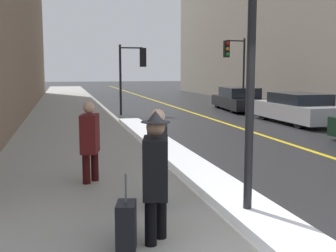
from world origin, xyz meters
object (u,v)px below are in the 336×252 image
parked_car_black (239,99)px  parked_car_silver (298,109)px  pedestrian_with_shoulder_bag (156,172)px  pedestrian_trailing (90,138)px  traffic_light_far (233,58)px  rolling_suitcase (126,227)px  pedestrian_nearside (158,154)px  traffic_light_near (135,65)px  lamp_post (252,11)px

parked_car_black → parked_car_silver: bearing=-174.1°
parked_car_silver → pedestrian_with_shoulder_bag: bearing=141.8°
pedestrian_trailing → parked_car_black: (8.71, 13.08, -0.28)m
traffic_light_far → rolling_suitcase: size_ratio=4.09×
traffic_light_far → pedestrian_nearside: size_ratio=2.50×
traffic_light_near → pedestrian_with_shoulder_bag: bearing=-96.7°
lamp_post → traffic_light_near: size_ratio=1.46×
traffic_light_near → traffic_light_far: traffic_light_far is taller
lamp_post → traffic_light_near: bearing=86.6°
pedestrian_with_shoulder_bag → parked_car_silver: 13.09m
traffic_light_near → pedestrian_trailing: traffic_light_near is taller
rolling_suitcase → parked_car_silver: bearing=154.7°
pedestrian_with_shoulder_bag → pedestrian_nearside: (0.30, 1.22, -0.04)m
lamp_post → traffic_light_far: 17.57m
lamp_post → parked_car_black: (6.65, 15.63, -2.35)m
traffic_light_far → parked_car_silver: traffic_light_far is taller
pedestrian_nearside → rolling_suitcase: 1.69m
rolling_suitcase → traffic_light_far: bearing=167.4°
traffic_light_far → pedestrian_trailing: 16.34m
traffic_light_near → pedestrian_with_shoulder_bag: traffic_light_near is taller
lamp_post → rolling_suitcase: lamp_post is taller
pedestrian_nearside → rolling_suitcase: size_ratio=1.64×
pedestrian_trailing → pedestrian_nearside: bearing=40.2°
traffic_light_far → pedestrian_trailing: size_ratio=2.50×
rolling_suitcase → parked_car_black: bearing=166.4°
parked_car_silver → rolling_suitcase: size_ratio=4.89×
pedestrian_trailing → parked_car_black: 15.71m
pedestrian_trailing → parked_car_silver: (8.73, 7.22, -0.27)m
pedestrian_nearside → rolling_suitcase: bearing=-12.2°
pedestrian_nearside → parked_car_black: pedestrian_nearside is taller
lamp_post → pedestrian_trailing: 3.88m
traffic_light_near → pedestrian_trailing: size_ratio=2.16×
pedestrian_nearside → parked_car_silver: bearing=153.0°
lamp_post → pedestrian_nearside: (-1.15, 0.74, -2.07)m
pedestrian_with_shoulder_bag → lamp_post: bearing=122.3°
parked_car_black → rolling_suitcase: 18.41m
traffic_light_far → parked_car_black: size_ratio=0.78×
lamp_post → pedestrian_nearside: bearing=147.5°
traffic_light_far → pedestrian_with_shoulder_bag: traffic_light_far is taller
traffic_light_near → pedestrian_nearside: size_ratio=2.16×
traffic_light_near → parked_car_black: 6.10m
pedestrian_trailing → parked_car_black: bearing=160.2°
pedestrian_nearside → pedestrian_trailing: bearing=-139.8°
traffic_light_far → pedestrian_nearside: bearing=57.3°
pedestrian_with_shoulder_bag → rolling_suitcase: size_ratio=1.73×
pedestrian_nearside → parked_car_black: bearing=166.2°
traffic_light_far → rolling_suitcase: 19.13m
pedestrian_trailing → parked_car_black: size_ratio=0.31×
pedestrian_with_shoulder_bag → pedestrian_nearside: bearing=-179.8°
traffic_light_near → pedestrian_with_shoulder_bag: 15.57m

